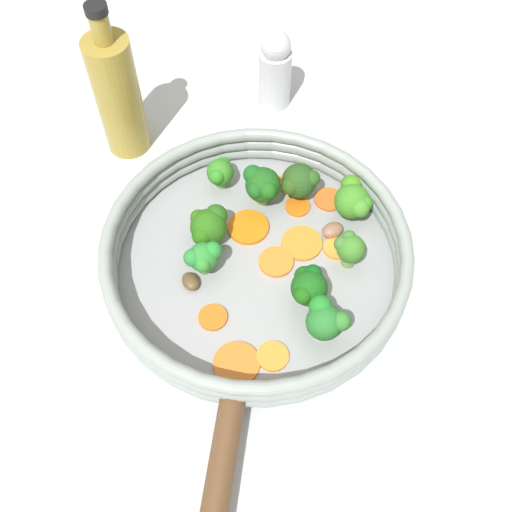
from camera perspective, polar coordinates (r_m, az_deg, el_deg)
The scene contains 29 objects.
ground_plane at distance 0.68m, azimuth 0.00°, elevation -1.25°, with size 4.00×4.00×0.00m, color #B9BEC0.
skillet at distance 0.67m, azimuth 0.00°, elevation -0.98°, with size 0.32×0.32×0.01m, color #939699.
skillet_rim_wall at distance 0.65m, azimuth 0.00°, elevation 0.36°, with size 0.33×0.33×0.05m.
skillet_handle at distance 0.56m, azimuth -3.85°, elevation -22.38°, with size 0.03×0.03×0.19m, color brown.
skillet_rivet_left at distance 0.60m, azimuth -6.08°, elevation -11.85°, with size 0.01×0.01×0.01m, color #979A9D.
skillet_rivet_right at distance 0.60m, azimuth 2.17°, elevation -12.96°, with size 0.01×0.01×0.01m, color #92919B.
carrot_slice_0 at distance 0.63m, azimuth -4.12°, elevation -5.84°, with size 0.03×0.03×0.00m, color orange.
carrot_slice_1 at distance 0.68m, azimuth 7.63°, elevation 0.72°, with size 0.03×0.03×0.01m, color orange.
carrot_slice_2 at distance 0.68m, azimuth 4.38°, elevation 1.22°, with size 0.05×0.05×0.00m, color orange.
carrot_slice_3 at distance 0.71m, azimuth 3.99°, elevation 4.72°, with size 0.03×0.03×0.00m, color orange.
carrot_slice_4 at distance 0.61m, azimuth 1.60°, elevation -9.51°, with size 0.03×0.03×0.00m, color orange.
carrot_slice_5 at distance 0.69m, azimuth -0.74°, elevation 2.77°, with size 0.05×0.05×0.00m, color orange.
carrot_slice_6 at distance 0.61m, azimuth -1.87°, elevation -10.19°, with size 0.05×0.05×0.00m, color orange.
carrot_slice_7 at distance 0.66m, azimuth 1.92°, elevation -0.56°, with size 0.04×0.04×0.01m, color orange.
carrot_slice_8 at distance 0.72m, azimuth 6.93°, elevation 5.37°, with size 0.03×0.03×0.00m, color orange.
carrot_slice_9 at distance 0.73m, azimuth 3.64°, elevation 6.93°, with size 0.04×0.04×0.00m, color orange.
broccoli_floret_0 at distance 0.69m, azimuth 9.30°, elevation 5.24°, with size 0.05×0.04×0.05m.
broccoli_floret_1 at distance 0.64m, azimuth -5.06°, elevation -0.14°, with size 0.03×0.04×0.04m.
broccoli_floret_2 at distance 0.61m, azimuth 5.01°, elevation -2.87°, with size 0.04×0.04×0.05m.
broccoli_floret_3 at distance 0.70m, azimuth 4.14°, elevation 7.10°, with size 0.04×0.05×0.05m.
broccoli_floret_4 at distance 0.60m, azimuth 6.83°, elevation -5.89°, with size 0.05×0.04×0.05m.
broccoli_floret_5 at distance 0.69m, azimuth 0.55°, elevation 6.77°, with size 0.05×0.04×0.05m.
broccoli_floret_6 at distance 0.65m, azimuth 8.90°, elevation 0.73°, with size 0.03×0.03×0.04m.
broccoli_floret_7 at distance 0.71m, azimuth -3.44°, elevation 7.96°, with size 0.03×0.04×0.04m.
broccoli_floret_8 at distance 0.66m, azimuth -4.56°, elevation 2.90°, with size 0.04×0.05×0.05m.
mushroom_piece_0 at distance 0.65m, azimuth -6.25°, elevation -2.42°, with size 0.02×0.02×0.01m, color brown.
mushroom_piece_1 at distance 0.69m, azimuth 7.31°, elevation 2.46°, with size 0.03×0.02×0.01m, color #8B6248.
salt_shaker at distance 0.81m, azimuth 1.83°, elevation 17.32°, with size 0.04×0.04×0.11m.
oil_bottle at distance 0.75m, azimuth -13.04°, elevation 14.77°, with size 0.05×0.05×0.20m.
Camera 1 is at (0.28, -0.21, 0.58)m, focal length 42.00 mm.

